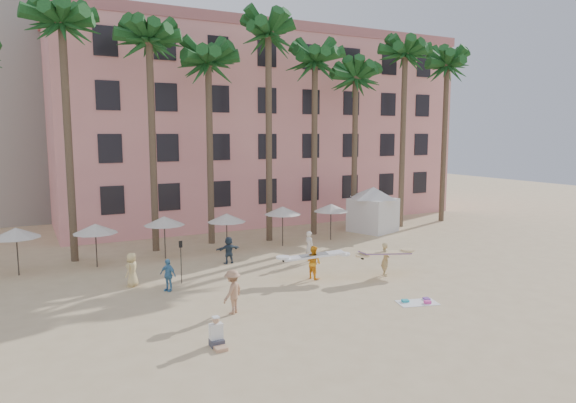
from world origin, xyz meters
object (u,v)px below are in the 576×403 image
Objects in this scene: pink_hotel at (254,129)px; cabana at (373,205)px; carrier_white at (314,261)px; carrier_yellow at (385,257)px.

cabana is (4.68, -12.15, -5.93)m from pink_hotel.
cabana is at bearing 40.55° from carrier_white.
carrier_white is at bearing 160.96° from carrier_yellow.
pink_hotel is at bearing 111.07° from cabana.
pink_hotel reaches higher than cabana.
pink_hotel is 23.88m from carrier_yellow.
carrier_yellow is (-2.41, -22.71, -6.99)m from pink_hotel.
carrier_white is (-10.83, -9.26, -1.12)m from cabana.
carrier_yellow is at bearing -19.04° from carrier_white.
cabana is 1.69× the size of carrier_white.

